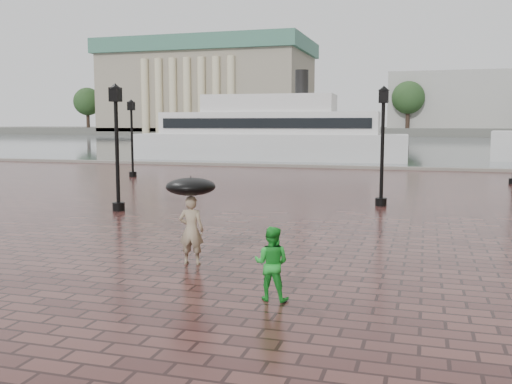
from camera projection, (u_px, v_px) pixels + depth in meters
The scene contains 11 objects.
ground at pixel (130, 315), 9.39m from camera, with size 300.00×300.00×0.00m, color #351918.
harbour_water at pixel (398, 142), 96.93m from camera, with size 240.00×240.00×0.00m, color #485057.
quay_edge at pixel (357, 169), 39.84m from camera, with size 80.00×0.60×0.30m, color slate.
far_shore at pixel (410, 131), 161.51m from camera, with size 300.00×60.00×2.00m, color #4C4C47.
museum at pixel (208, 85), 160.93m from camera, with size 57.00×32.50×26.00m.
far_trees at pixel (408, 98), 139.58m from camera, with size 188.00×8.00×13.50m.
street_lamps at pixel (288, 141), 26.19m from camera, with size 21.44×14.44×4.40m.
adult_pedestrian at pixel (191, 230), 12.68m from camera, with size 0.56×0.37×1.55m, color tan.
child_pedestrian at pixel (272, 263), 10.11m from camera, with size 0.65×0.50×1.33m, color green.
ferry_near at pixel (270, 133), 49.42m from camera, with size 23.50×6.52×7.64m.
umbrella at pixel (191, 187), 12.56m from camera, with size 1.10×1.10×1.10m.
Camera 1 is at (4.59, -8.11, 3.13)m, focal length 40.00 mm.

